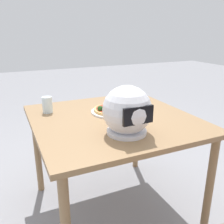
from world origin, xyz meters
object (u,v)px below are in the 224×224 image
at_px(dining_table, 113,129).
at_px(motorcycle_helmet, 127,111).
at_px(drinking_glass, 47,105).
at_px(pizza, 111,109).

bearing_deg(dining_table, motorcycle_helmet, 81.97).
bearing_deg(motorcycle_helmet, dining_table, -98.03).
distance_m(dining_table, drinking_glass, 0.49).
xyz_separation_m(motorcycle_helmet, drinking_glass, (0.34, -0.55, -0.07)).
height_order(dining_table, pizza, pizza).
distance_m(pizza, drinking_glass, 0.44).
bearing_deg(pizza, drinking_glass, -24.73).
height_order(motorcycle_helmet, drinking_glass, motorcycle_helmet).
relative_size(dining_table, pizza, 4.26).
distance_m(dining_table, pizza, 0.15).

